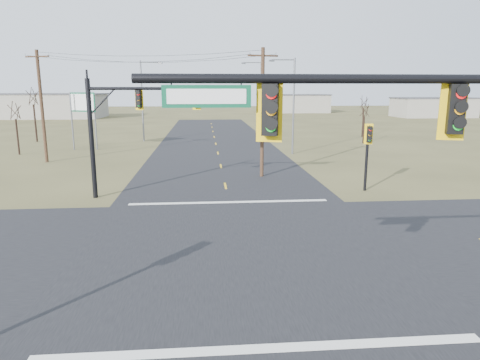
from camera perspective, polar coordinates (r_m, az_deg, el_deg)
name	(u,v)px	position (r m, az deg, el deg)	size (l,w,h in m)	color
ground	(239,247)	(18.81, -0.09, -8.94)	(320.00, 320.00, 0.00)	brown
road_ew	(239,247)	(18.81, -0.09, -8.92)	(160.00, 14.00, 0.02)	black
road_ns	(239,247)	(18.81, -0.09, -8.91)	(14.00, 160.00, 0.02)	black
stop_bar_near	(263,349)	(12.13, 3.06, -21.52)	(12.00, 0.40, 0.01)	silver
stop_bar_far	(229,202)	(25.93, -1.45, -2.97)	(12.00, 0.40, 0.01)	silver
mast_arm_near	(470,148)	(10.60, 28.28, 3.77)	(10.91, 0.55, 7.53)	black
mast_arm_far	(138,113)	(27.30, -13.45, 8.71)	(9.10, 0.60, 7.37)	black
pedestal_signal_ne	(368,142)	(29.55, 16.74, 4.84)	(0.66, 0.57, 4.55)	black
utility_pole_near	(262,111)	(33.04, 3.00, 9.11)	(2.35, 0.67, 9.77)	#45301D
utility_pole_far	(42,105)	(43.80, -24.93, 9.01)	(2.38, 0.99, 10.21)	#45301D
highway_sign	(83,110)	(51.45, -20.22, 8.79)	(3.12, 1.51, 6.39)	slate
streetlight_a	(292,101)	(45.37, 6.90, 10.42)	(2.76, 0.36, 9.87)	slate
streetlight_b	(259,94)	(63.76, 2.60, 11.35)	(3.00, 0.43, 10.70)	slate
streetlight_c	(144,97)	(57.64, -12.71, 10.79)	(2.89, 0.45, 10.32)	slate
bare_tree_a	(15,110)	(50.28, -27.84, 8.23)	(2.69, 2.69, 5.83)	black
bare_tree_b	(33,96)	(61.77, -25.92, 10.05)	(2.97, 2.97, 7.37)	black
bare_tree_c	(365,110)	(56.54, 16.31, 9.00)	(2.73, 2.73, 5.40)	black
bare_tree_d	(364,102)	(64.20, 16.21, 9.97)	(3.00, 3.00, 6.17)	black
warehouse_left	(42,106)	(114.28, -24.85, 8.92)	(28.00, 14.00, 5.50)	gray
warehouse_mid	(292,104)	(130.29, 7.01, 10.05)	(20.00, 12.00, 5.00)	gray
warehouse_right	(433,108)	(117.11, 24.31, 8.77)	(18.00, 10.00, 4.50)	gray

